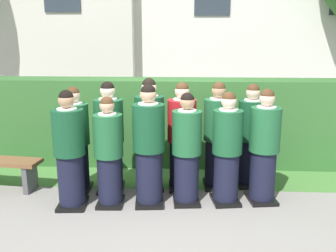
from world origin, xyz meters
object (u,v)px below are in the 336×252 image
object	(u,v)px
student_front_row_4	(227,151)
student_rear_row_2	(150,137)
student_front_row_2	(149,148)
student_front_row_5	(264,149)
student_front_row_1	(109,155)
student_rear_row_1	(109,140)
student_rear_row_0	(76,142)
student_in_red_blazer	(182,139)
student_front_row_3	(187,152)
student_rear_row_4	(217,138)
student_rear_row_5	(251,138)
student_front_row_0	(70,153)

from	to	relation	value
student_front_row_4	student_rear_row_2	world-z (taller)	student_rear_row_2
student_front_row_2	student_front_row_5	xyz separation A→B (m)	(1.59, 0.17, -0.03)
student_front_row_1	student_rear_row_1	xyz separation A→B (m)	(-0.10, 0.51, 0.07)
student_front_row_2	student_rear_row_0	distance (m)	1.20
student_in_red_blazer	student_front_row_1	bearing A→B (deg)	-147.06
student_front_row_3	student_rear_row_4	size ratio (longest dim) A/B	0.95
student_front_row_1	student_rear_row_2	xyz separation A→B (m)	(0.50, 0.63, 0.09)
student_front_row_4	student_front_row_1	bearing A→B (deg)	-174.35
student_front_row_4	student_in_red_blazer	xyz separation A→B (m)	(-0.63, 0.48, 0.03)
student_rear_row_2	student_rear_row_0	bearing A→B (deg)	-171.28
student_rear_row_5	student_front_row_0	bearing A→B (deg)	-160.62
student_front_row_2	student_rear_row_4	world-z (taller)	student_front_row_2
student_front_row_1	student_front_row_3	world-z (taller)	student_front_row_3
student_rear_row_2	student_in_red_blazer	bearing A→B (deg)	0.76
student_front_row_3	student_rear_row_1	world-z (taller)	student_rear_row_1
student_rear_row_4	student_rear_row_5	bearing A→B (deg)	9.80
student_rear_row_1	student_rear_row_5	world-z (taller)	student_rear_row_1
student_front_row_3	student_in_red_blazer	world-z (taller)	student_in_red_blazer
student_front_row_3	student_rear_row_0	distance (m)	1.69
student_rear_row_0	student_rear_row_4	distance (m)	2.13
student_front_row_4	student_rear_row_5	world-z (taller)	student_rear_row_5
student_front_row_2	student_rear_row_2	bearing A→B (deg)	94.83
student_rear_row_2	student_rear_row_5	size ratio (longest dim) A/B	1.06
student_front_row_1	student_front_row_5	world-z (taller)	student_front_row_5
student_rear_row_0	student_rear_row_2	world-z (taller)	student_rear_row_2
student_front_row_4	student_front_row_3	bearing A→B (deg)	-176.25
student_front_row_5	student_front_row_3	bearing A→B (deg)	-174.23
student_front_row_0	student_rear_row_5	distance (m)	2.71
student_rear_row_0	student_rear_row_4	size ratio (longest dim) A/B	0.97
student_front_row_5	student_front_row_4	bearing A→B (deg)	-172.07
student_front_row_0	student_rear_row_1	bearing A→B (deg)	55.15
student_front_row_3	student_rear_row_2	world-z (taller)	student_rear_row_2
student_front_row_0	student_front_row_2	world-z (taller)	student_front_row_2
student_front_row_5	student_rear_row_2	xyz separation A→B (m)	(-1.64, 0.40, 0.05)
student_front_row_5	student_rear_row_0	distance (m)	2.73
student_front_row_0	student_rear_row_1	size ratio (longest dim) A/B	0.97
student_rear_row_1	student_front_row_1	bearing A→B (deg)	-79.50
student_front_row_3	student_rear_row_4	distance (m)	0.76
student_rear_row_4	student_front_row_3	bearing A→B (deg)	-127.71
student_front_row_2	student_in_red_blazer	bearing A→B (deg)	52.50
student_front_row_1	student_in_red_blazer	xyz separation A→B (m)	(0.98, 0.64, 0.06)
student_front_row_4	student_front_row_5	size ratio (longest dim) A/B	0.98
student_front_row_3	student_rear_row_5	size ratio (longest dim) A/B	0.98
student_front_row_3	student_in_red_blazer	distance (m)	0.52
student_front_row_0	student_rear_row_2	world-z (taller)	student_rear_row_2
student_front_row_4	student_rear_row_1	distance (m)	1.75
student_rear_row_2	student_rear_row_4	xyz separation A→B (m)	(1.03, 0.09, -0.03)
student_front_row_1	student_rear_row_5	bearing A→B (deg)	21.69
student_front_row_4	student_rear_row_2	xyz separation A→B (m)	(-1.12, 0.47, 0.06)
student_rear_row_0	student_rear_row_5	xyz separation A→B (m)	(2.63, 0.35, 0.01)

